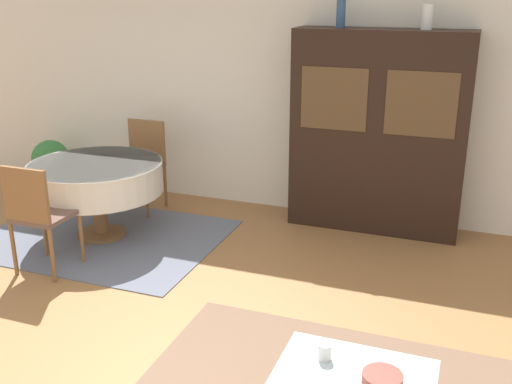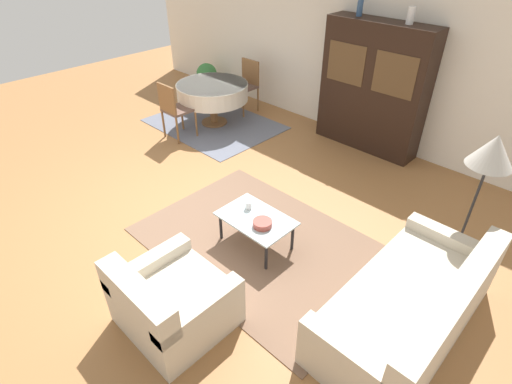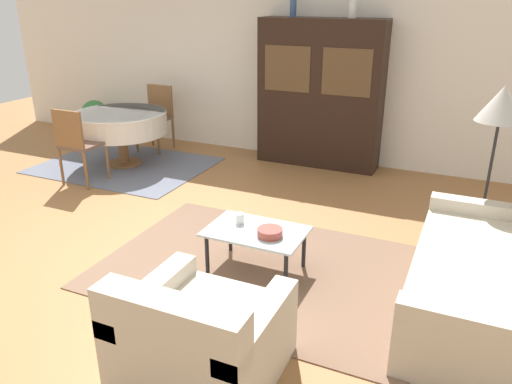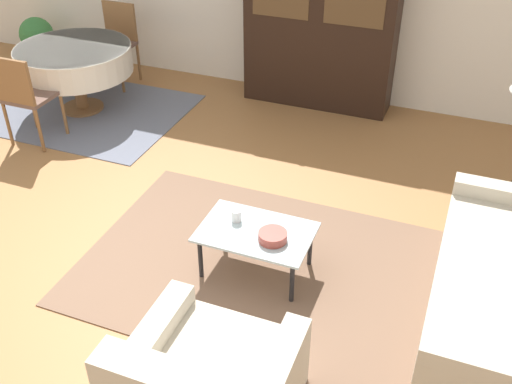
% 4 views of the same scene
% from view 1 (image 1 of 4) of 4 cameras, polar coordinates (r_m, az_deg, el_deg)
% --- Properties ---
extents(wall_back, '(10.00, 0.06, 2.70)m').
position_cam_1_polar(wall_back, '(6.43, 5.33, 9.70)').
color(wall_back, silver).
rests_on(wall_back, ground_plane).
extents(dining_rug, '(2.32, 1.76, 0.01)m').
position_cam_1_polar(dining_rug, '(6.20, -14.40, -4.18)').
color(dining_rug, slate).
rests_on(dining_rug, ground_plane).
extents(coffee_table, '(0.86, 0.56, 0.38)m').
position_cam_1_polar(coffee_table, '(3.46, 9.37, -17.20)').
color(coffee_table, black).
rests_on(coffee_table, area_rug).
extents(display_cabinet, '(1.70, 0.44, 2.01)m').
position_cam_1_polar(display_cabinet, '(6.09, 11.52, 5.55)').
color(display_cabinet, black).
rests_on(display_cabinet, ground_plane).
extents(dining_table, '(1.29, 1.29, 0.76)m').
position_cam_1_polar(dining_table, '(6.03, -14.95, 1.32)').
color(dining_table, brown).
rests_on(dining_table, dining_rug).
extents(dining_chair_near, '(0.44, 0.44, 0.98)m').
position_cam_1_polar(dining_chair_near, '(5.41, -20.09, -1.73)').
color(dining_chair_near, brown).
rests_on(dining_chair_near, dining_rug).
extents(dining_chair_far, '(0.44, 0.44, 0.98)m').
position_cam_1_polar(dining_chair_far, '(6.73, -10.76, 3.11)').
color(dining_chair_far, brown).
rests_on(dining_chair_far, dining_rug).
extents(cup, '(0.08, 0.08, 0.10)m').
position_cam_1_polar(cup, '(3.50, 6.56, -14.87)').
color(cup, white).
rests_on(cup, coffee_table).
extents(bowl, '(0.21, 0.21, 0.07)m').
position_cam_1_polar(bowl, '(3.36, 11.94, -17.10)').
color(bowl, '#9E4238').
rests_on(bowl, coffee_table).
extents(vase_tall, '(0.09, 0.09, 0.30)m').
position_cam_1_polar(vase_tall, '(6.01, 8.10, 16.68)').
color(vase_tall, '#33517A').
rests_on(vase_tall, display_cabinet).
extents(vase_short, '(0.10, 0.10, 0.23)m').
position_cam_1_polar(vase_short, '(5.89, 15.99, 15.75)').
color(vase_short, white).
rests_on(vase_short, display_cabinet).
extents(potted_plant, '(0.45, 0.45, 0.64)m').
position_cam_1_polar(potted_plant, '(7.64, -18.91, 2.50)').
color(potted_plant, '#93664C').
rests_on(potted_plant, ground_plane).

